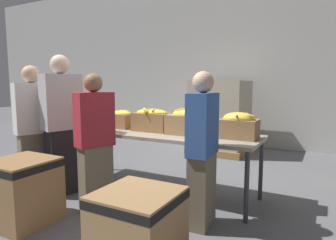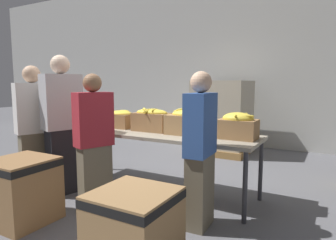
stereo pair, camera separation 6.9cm
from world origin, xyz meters
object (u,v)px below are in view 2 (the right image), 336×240
object	(u,v)px
sorting_table	(149,135)
donation_bin_0	(22,188)
banana_box_1	(121,119)
volunteer_2	(200,151)
banana_box_3	(187,122)
donation_bin_1	(134,223)
volunteer_1	(34,130)
volunteer_3	(63,126)
banana_box_0	(81,118)
banana_box_4	(238,125)
pallet_stack_0	(222,117)
volunteer_0	(94,143)
banana_box_2	(152,119)

from	to	relation	value
sorting_table	donation_bin_0	distance (m)	1.60
banana_box_1	volunteer_2	world-z (taller)	volunteer_2
banana_box_3	donation_bin_0	bearing A→B (deg)	-128.90
donation_bin_0	donation_bin_1	world-z (taller)	donation_bin_0
volunteer_2	volunteer_1	bearing A→B (deg)	90.39
volunteer_3	donation_bin_1	xyz separation A→B (m)	(1.67, -0.79, -0.56)
banana_box_0	banana_box_4	world-z (taller)	banana_box_4
volunteer_1	donation_bin_0	world-z (taller)	volunteer_1
volunteer_2	pallet_stack_0	size ratio (longest dim) A/B	1.04
banana_box_1	pallet_stack_0	bearing A→B (deg)	75.89
sorting_table	donation_bin_1	size ratio (longest dim) A/B	4.62
banana_box_4	donation_bin_0	world-z (taller)	banana_box_4
banana_box_3	volunteer_3	world-z (taller)	volunteer_3
volunteer_0	donation_bin_1	distance (m)	1.25
volunteer_2	pallet_stack_0	distance (m)	3.35
sorting_table	volunteer_1	distance (m)	1.49
volunteer_2	banana_box_4	bearing A→B (deg)	-16.46
volunteer_1	sorting_table	bearing A→B (deg)	-37.52
donation_bin_0	volunteer_2	bearing A→B (deg)	26.06
banana_box_2	volunteer_1	bearing A→B (deg)	-148.13
volunteer_2	donation_bin_1	distance (m)	0.94
banana_box_0	donation_bin_1	distance (m)	2.43
banana_box_4	volunteer_3	distance (m)	2.17
banana_box_4	donation_bin_0	distance (m)	2.39
volunteer_1	volunteer_2	xyz separation A→B (m)	(2.27, 0.13, -0.06)
banana_box_4	volunteer_2	distance (m)	0.73
volunteer_0	pallet_stack_0	distance (m)	3.41
banana_box_2	donation_bin_1	bearing A→B (deg)	-62.46
volunteer_0	donation_bin_0	size ratio (longest dim) A/B	2.31
banana_box_0	volunteer_1	world-z (taller)	volunteer_1
donation_bin_0	volunteer_0	bearing A→B (deg)	56.58
banana_box_3	volunteer_0	distance (m)	1.13
volunteer_1	banana_box_2	bearing A→B (deg)	-36.55
sorting_table	banana_box_2	bearing A→B (deg)	72.27
volunteer_0	volunteer_2	xyz separation A→B (m)	(1.21, 0.17, 0.00)
banana_box_2	banana_box_4	xyz separation A→B (m)	(1.15, 0.02, -0.00)
banana_box_4	volunteer_0	world-z (taller)	volunteer_0
sorting_table	banana_box_3	size ratio (longest dim) A/B	5.71
volunteer_3	pallet_stack_0	xyz separation A→B (m)	(0.99, 3.23, -0.15)
banana_box_0	banana_box_1	bearing A→B (deg)	14.37
banana_box_1	volunteer_0	distance (m)	0.95
banana_box_1	volunteer_2	bearing A→B (deg)	-25.00
volunteer_2	pallet_stack_0	bearing A→B (deg)	12.59
pallet_stack_0	donation_bin_1	bearing A→B (deg)	-80.38
volunteer_2	banana_box_1	bearing A→B (deg)	62.01
sorting_table	banana_box_2	distance (m)	0.21
banana_box_1	donation_bin_1	world-z (taller)	banana_box_1
banana_box_3	volunteer_3	bearing A→B (deg)	-155.55
pallet_stack_0	volunteer_1	bearing A→B (deg)	-112.19
volunteer_0	volunteer_1	size ratio (longest dim) A/B	0.93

